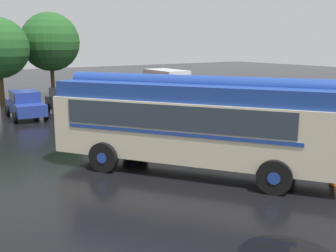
{
  "coord_description": "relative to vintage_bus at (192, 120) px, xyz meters",
  "views": [
    {
      "loc": [
        -9.08,
        -11.03,
        4.62
      ],
      "look_at": [
        -0.61,
        1.39,
        1.4
      ],
      "focal_mm": 42.0,
      "sensor_mm": 36.0,
      "label": 1
    }
  ],
  "objects": [
    {
      "name": "tree_right_of_centre",
      "position": [
        2.02,
        21.58,
        2.72
      ],
      "size": [
        4.74,
        4.74,
        7.01
      ],
      "color": "#4C3823",
      "rests_on": "ground"
    },
    {
      "name": "vintage_bus",
      "position": [
        0.0,
        0.0,
        0.0
      ],
      "size": [
        7.75,
        9.68,
        3.49
      ],
      "color": "beige",
      "rests_on": "ground"
    },
    {
      "name": "ground_plane",
      "position": [
        0.6,
        0.12,
        -1.89
      ],
      "size": [
        120.0,
        120.0,
        0.0
      ],
      "primitive_type": "plane",
      "color": "black"
    },
    {
      "name": "car_far_right",
      "position": [
        6.04,
        14.57,
        -1.05
      ],
      "size": [
        2.35,
        4.38,
        1.66
      ],
      "color": "maroon",
      "rests_on": "ground"
    },
    {
      "name": "car_near_left",
      "position": [
        -2.22,
        14.0,
        -1.05
      ],
      "size": [
        2.16,
        4.3,
        1.66
      ],
      "color": "navy",
      "rests_on": "ground"
    },
    {
      "name": "traffic_cone",
      "position": [
        3.04,
        -3.83,
        -1.62
      ],
      "size": [
        0.36,
        0.36,
        0.55
      ],
      "primitive_type": "cone",
      "color": "orange",
      "rests_on": "ground"
    },
    {
      "name": "car_mid_left",
      "position": [
        0.25,
        13.72,
        -1.05
      ],
      "size": [
        2.21,
        4.32,
        1.66
      ],
      "color": "black",
      "rests_on": "ground"
    },
    {
      "name": "box_van",
      "position": [
        8.83,
        14.02,
        -0.53
      ],
      "size": [
        2.47,
        5.83,
        2.5
      ],
      "color": "#B2B7BC",
      "rests_on": "ground"
    },
    {
      "name": "car_mid_right",
      "position": [
        3.44,
        14.46,
        -1.05
      ],
      "size": [
        2.4,
        4.4,
        1.66
      ],
      "color": "black",
      "rests_on": "ground"
    }
  ]
}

